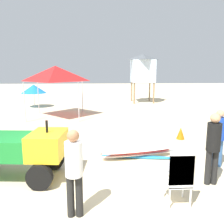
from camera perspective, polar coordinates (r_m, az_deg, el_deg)
name	(u,v)px	position (r m, az deg, el deg)	size (l,w,h in m)	color
ground	(60,198)	(5.47, -12.60, -19.69)	(80.00, 80.00, 0.00)	beige
utility_cart	(16,148)	(6.33, -22.41, -8.20)	(2.64, 1.48, 1.50)	#197A2D
stacked_plastic_chairs	(179,173)	(4.96, 16.08, -14.10)	(0.48, 0.48, 1.20)	white
surfboard_pile	(139,153)	(7.39, 6.48, -9.89)	(2.52, 0.93, 0.32)	#268CCC
lifeguard_near_left	(219,135)	(7.15, 24.53, -5.05)	(0.32, 0.32, 1.62)	#33598C
lifeguard_near_center	(74,168)	(4.41, -9.24, -13.27)	(0.32, 0.32, 1.67)	black
lifeguard_near_right	(213,144)	(5.99, 23.45, -7.19)	(0.32, 0.32, 1.73)	black
popup_canopy	(55,73)	(13.68, -13.61, 9.11)	(2.81, 2.81, 2.90)	#B2B2B7
lifeguard_tower	(143,68)	(19.46, 7.51, 10.55)	(1.98, 1.98, 3.90)	olive
beach_umbrella_left	(34,89)	(17.68, -18.53, 5.38)	(1.77, 1.77, 1.64)	beige
traffic_cone_near	(181,133)	(9.63, 16.38, -4.98)	(0.33, 0.33, 0.47)	orange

